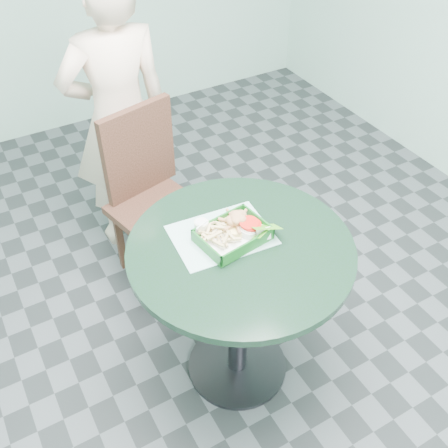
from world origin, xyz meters
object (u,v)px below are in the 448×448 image
cafe_table (240,281)px  food_basket (233,241)px  crab_sandwich (239,225)px  sauce_ramekin (203,225)px  dining_chair (150,189)px  diner_person (119,116)px

cafe_table → food_basket: food_basket is taller
crab_sandwich → sauce_ramekin: bearing=151.0°
cafe_table → sauce_ramekin: sauce_ramekin is taller
cafe_table → dining_chair: 0.78m
cafe_table → crab_sandwich: (0.04, 0.08, 0.22)m
sauce_ramekin → crab_sandwich: bearing=-29.0°
cafe_table → diner_person: 1.12m
cafe_table → crab_sandwich: crab_sandwich is taller
food_basket → diner_person: bearing=92.2°
cafe_table → diner_person: diner_person is taller
food_basket → crab_sandwich: bearing=36.2°
food_basket → dining_chair: bearing=93.1°
crab_sandwich → food_basket: bearing=-143.8°
food_basket → sauce_ramekin: 0.12m
crab_sandwich → dining_chair: bearing=96.8°
cafe_table → food_basket: (-0.01, 0.04, 0.19)m
diner_person → sauce_ramekin: diner_person is taller
dining_chair → sauce_ramekin: (-0.03, -0.64, 0.27)m
cafe_table → sauce_ramekin: 0.27m
dining_chair → sauce_ramekin: bearing=-106.8°
diner_person → crab_sandwich: diner_person is taller
dining_chair → crab_sandwich: dining_chair is taller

